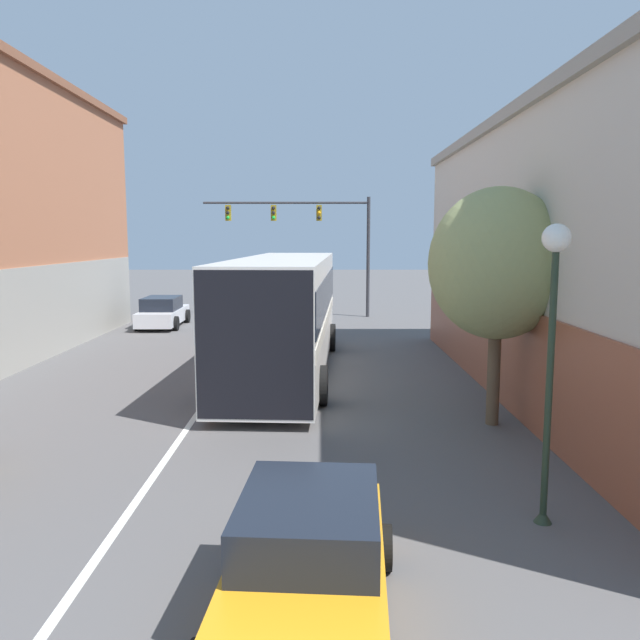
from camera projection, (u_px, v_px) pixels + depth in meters
The scene contains 7 objects.
lane_center_line at pixel (227, 371), 19.40m from camera, with size 0.14×47.10×0.01m.
bus at pixel (285, 309), 18.98m from camera, with size 3.32×12.19×3.53m.
hatchback_foreground at pixel (308, 565), 6.67m from camera, with size 2.10×3.95×1.36m.
parked_car_left_near at pixel (163, 312), 29.09m from camera, with size 2.00×4.32×1.41m.
traffic_signal_gantry at pixel (313, 227), 32.21m from camera, with size 8.62×0.36×6.22m.
street_lamp at pixel (553, 324), 8.71m from camera, with size 0.40×0.40×4.32m.
street_tree_near at pixel (498, 264), 13.44m from camera, with size 2.99×2.69×5.21m.
Camera 1 is at (2.90, -1.47, 4.12)m, focal length 35.00 mm.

